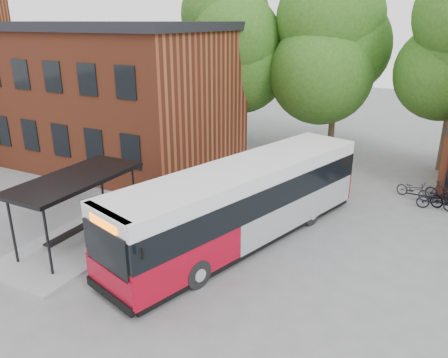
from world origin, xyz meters
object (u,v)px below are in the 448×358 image
at_px(bicycle_2, 437,200).
at_px(bicycle_3, 448,201).
at_px(bus_shelter, 79,210).
at_px(city_bus, 244,204).
at_px(bicycle_1, 442,193).
at_px(bicycle_0, 413,189).

distance_m(bicycle_2, bicycle_3, 0.48).
xyz_separation_m(bus_shelter, bicycle_2, (12.63, 10.30, -0.97)).
bearing_deg(city_bus, bicycle_2, 62.24).
bearing_deg(bicycle_1, bicycle_3, -140.41).
bearing_deg(bus_shelter, bicycle_3, 38.21).
relative_size(city_bus, bicycle_3, 7.29).
xyz_separation_m(city_bus, bicycle_1, (7.10, 8.07, -1.08)).
distance_m(bus_shelter, bicycle_3, 16.70).
relative_size(bicycle_0, bicycle_2, 0.96).
bearing_deg(bicycle_1, bus_shelter, 155.70).
bearing_deg(bus_shelter, bicycle_0, 44.76).
bearing_deg(city_bus, bus_shelter, -133.17).
bearing_deg(bicycle_2, bicycle_1, -15.92).
relative_size(bicycle_1, bicycle_2, 0.98).
bearing_deg(bicycle_2, bus_shelter, 123.17).
height_order(bicycle_1, bicycle_2, bicycle_1).
distance_m(city_bus, bicycle_2, 9.91).
bearing_deg(bicycle_0, bicycle_2, -115.00).
distance_m(city_bus, bicycle_3, 10.25).
relative_size(city_bus, bicycle_0, 7.34).
xyz_separation_m(bicycle_0, bicycle_2, (1.14, -1.09, 0.02)).
distance_m(bicycle_0, bicycle_3, 1.94).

